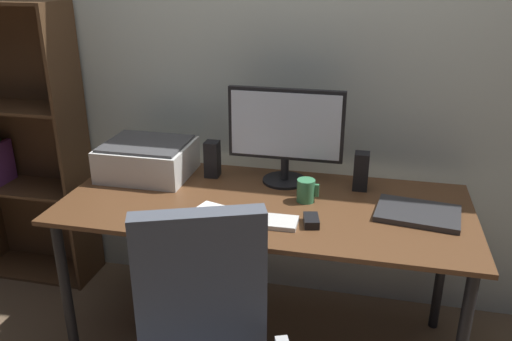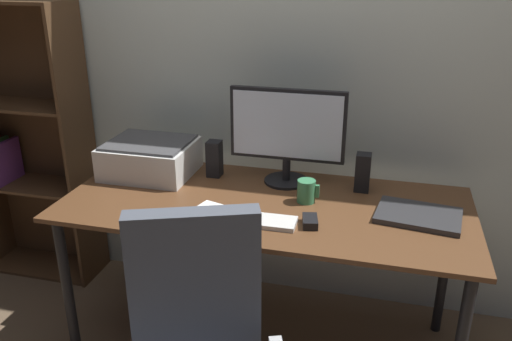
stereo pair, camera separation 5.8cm
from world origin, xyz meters
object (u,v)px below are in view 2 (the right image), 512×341
(coffee_mug, at_px, (306,191))
(bookshelf, at_px, (28,146))
(laptop, at_px, (418,215))
(desk, at_px, (265,218))
(mouse, at_px, (310,221))
(printer, at_px, (150,158))
(keyboard, at_px, (259,221))
(speaker_right, at_px, (363,172))
(monitor, at_px, (287,130))
(speaker_left, at_px, (214,159))

(coffee_mug, height_order, bookshelf, bookshelf)
(coffee_mug, relative_size, laptop, 0.30)
(desk, height_order, bookshelf, bookshelf)
(bookshelf, bearing_deg, desk, -14.50)
(mouse, xyz_separation_m, printer, (-0.81, 0.33, 0.06))
(keyboard, xyz_separation_m, mouse, (0.19, 0.03, 0.01))
(speaker_right, bearing_deg, coffee_mug, -140.64)
(laptop, relative_size, bookshelf, 0.21)
(laptop, height_order, bookshelf, bookshelf)
(coffee_mug, bearing_deg, mouse, -76.58)
(desk, bearing_deg, bookshelf, 165.50)
(speaker_right, height_order, bookshelf, bookshelf)
(bookshelf, bearing_deg, mouse, -17.81)
(printer, bearing_deg, keyboard, -30.23)
(monitor, height_order, laptop, monitor)
(keyboard, distance_m, laptop, 0.63)
(speaker_left, height_order, bookshelf, bookshelf)
(monitor, bearing_deg, coffee_mug, -56.37)
(coffee_mug, distance_m, speaker_right, 0.28)
(coffee_mug, bearing_deg, monitor, 123.63)
(monitor, height_order, bookshelf, bookshelf)
(desk, distance_m, bookshelf, 1.47)
(desk, relative_size, printer, 4.25)
(printer, bearing_deg, bookshelf, 166.73)
(laptop, bearing_deg, speaker_right, 145.51)
(mouse, height_order, laptop, mouse)
(laptop, relative_size, speaker_left, 1.88)
(desk, xyz_separation_m, speaker_right, (0.38, 0.22, 0.16))
(monitor, xyz_separation_m, coffee_mug, (0.12, -0.19, -0.20))
(keyboard, xyz_separation_m, bookshelf, (-1.45, 0.56, -0.01))
(monitor, xyz_separation_m, laptop, (0.58, -0.22, -0.24))
(speaker_left, height_order, printer, speaker_left)
(coffee_mug, distance_m, speaker_left, 0.50)
(keyboard, xyz_separation_m, speaker_left, (-0.32, 0.41, 0.08))
(mouse, bearing_deg, desk, 131.56)
(mouse, distance_m, speaker_right, 0.42)
(printer, bearing_deg, monitor, 5.16)
(coffee_mug, xyz_separation_m, speaker_right, (0.22, 0.18, 0.04))
(mouse, distance_m, speaker_left, 0.64)
(desk, distance_m, coffee_mug, 0.21)
(keyboard, distance_m, coffee_mug, 0.28)
(mouse, distance_m, printer, 0.88)
(bookshelf, bearing_deg, speaker_left, -7.33)
(keyboard, distance_m, printer, 0.72)
(laptop, bearing_deg, printer, -179.84)
(desk, relative_size, laptop, 5.31)
(coffee_mug, xyz_separation_m, speaker_left, (-0.46, 0.18, 0.04))
(printer, bearing_deg, laptop, -7.70)
(printer, bearing_deg, speaker_left, 9.41)
(printer, height_order, bookshelf, bookshelf)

